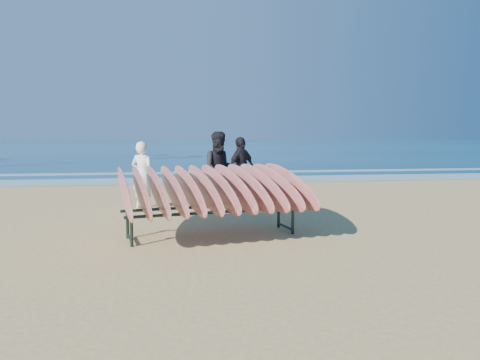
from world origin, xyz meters
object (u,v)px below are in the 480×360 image
Objects in this scene: person_dark_a at (220,170)px; person_dark_b at (241,169)px; surfboard_rack at (212,189)px; person_white at (143,175)px.

person_dark_a reaches higher than person_dark_b.
surfboard_rack is at bearing 33.51° from person_dark_b.
person_white is at bearing 102.07° from surfboard_rack.
person_white is 0.95× the size of person_dark_b.
surfboard_rack is 3.67m from person_white.
person_dark_a reaches higher than surfboard_rack.
surfboard_rack is 2.15× the size of person_white.
person_dark_b is at bearing -131.32° from person_white.
person_dark_a is at bearing 70.30° from surfboard_rack.
surfboard_rack is at bearing -104.45° from person_dark_a.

